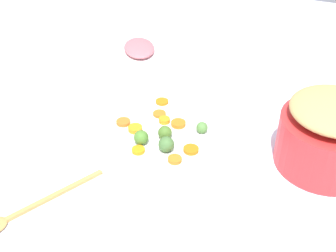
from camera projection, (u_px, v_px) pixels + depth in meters
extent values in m
cube|color=white|center=(173.00, 146.00, 1.25)|extent=(2.40, 2.40, 0.02)
cylinder|color=white|center=(168.00, 143.00, 1.17)|extent=(0.29, 0.29, 0.09)
cylinder|color=red|center=(328.00, 142.00, 1.14)|extent=(0.25, 0.25, 0.13)
ellipsoid|color=tan|center=(336.00, 110.00, 1.08)|extent=(0.22, 0.22, 0.06)
cylinder|color=orange|center=(191.00, 150.00, 1.07)|extent=(0.05, 0.05, 0.01)
cylinder|color=orange|center=(164.00, 120.00, 1.17)|extent=(0.04, 0.04, 0.01)
cylinder|color=orange|center=(178.00, 124.00, 1.16)|extent=(0.05, 0.05, 0.01)
cylinder|color=orange|center=(159.00, 114.00, 1.19)|extent=(0.04, 0.04, 0.01)
cylinder|color=orange|center=(123.00, 122.00, 1.16)|extent=(0.05, 0.05, 0.01)
cylinder|color=orange|center=(175.00, 159.00, 1.05)|extent=(0.04, 0.04, 0.01)
cylinder|color=orange|center=(135.00, 129.00, 1.14)|extent=(0.04, 0.04, 0.01)
cylinder|color=orange|center=(138.00, 150.00, 1.07)|extent=(0.04, 0.04, 0.01)
cylinder|color=orange|center=(162.00, 102.00, 1.24)|extent=(0.04, 0.04, 0.01)
sphere|color=#52843E|center=(202.00, 128.00, 1.13)|extent=(0.03, 0.03, 0.03)
sphere|color=#486F28|center=(165.00, 133.00, 1.11)|extent=(0.03, 0.03, 0.03)
sphere|color=#4A7D2D|center=(141.00, 137.00, 1.09)|extent=(0.04, 0.04, 0.04)
sphere|color=#446E35|center=(166.00, 144.00, 1.07)|extent=(0.04, 0.04, 0.04)
cube|color=#B78948|center=(54.00, 195.00, 1.07)|extent=(0.14, 0.23, 0.01)
cylinder|color=white|center=(135.00, 53.00, 1.66)|extent=(0.27, 0.27, 0.01)
ellipsoid|color=#CD6269|center=(139.00, 48.00, 1.64)|extent=(0.17, 0.19, 0.03)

